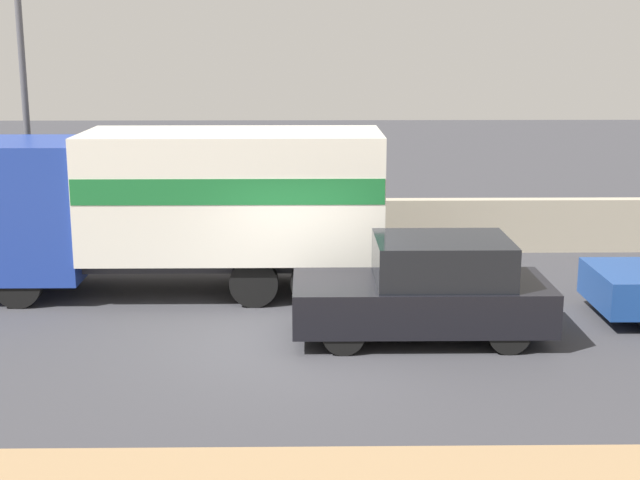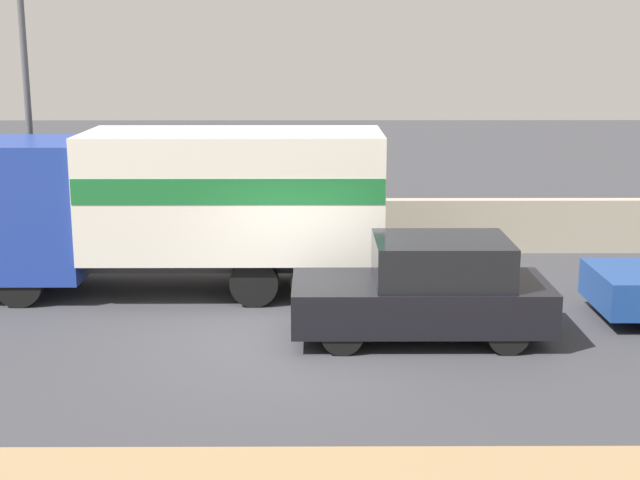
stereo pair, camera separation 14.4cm
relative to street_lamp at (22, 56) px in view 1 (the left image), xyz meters
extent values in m
plane|color=#38383D|center=(5.80, -5.25, -4.49)|extent=(80.00, 80.00, 0.00)
cube|color=#A39984|center=(5.80, 1.08, -3.87)|extent=(60.00, 0.35, 1.23)
cylinder|color=#4C4C51|center=(0.00, 0.00, -0.69)|extent=(0.14, 0.14, 7.60)
cube|color=navy|center=(0.62, -2.20, -2.81)|extent=(2.21, 2.29, 2.56)
cube|color=#2D2D33|center=(4.53, -2.20, -3.82)|extent=(5.62, 1.34, 0.25)
cube|color=silver|center=(4.53, -2.20, -2.53)|extent=(5.62, 2.43, 2.34)
cube|color=#19662D|center=(4.53, -2.20, -2.31)|extent=(5.59, 2.45, 0.47)
cylinder|color=black|center=(0.62, -3.18, -4.04)|extent=(0.90, 0.28, 0.90)
cylinder|color=black|center=(0.62, -1.23, -4.04)|extent=(0.90, 0.28, 0.90)
cylinder|color=black|center=(6.08, -3.18, -4.04)|extent=(0.90, 0.28, 0.90)
cylinder|color=black|center=(6.08, -1.23, -4.04)|extent=(0.90, 0.28, 0.90)
cylinder|color=black|center=(4.95, -3.18, -4.04)|extent=(0.90, 0.28, 0.90)
cylinder|color=black|center=(4.95, -1.23, -4.04)|extent=(0.90, 0.28, 0.90)
cube|color=black|center=(7.80, -4.99, -3.88)|extent=(4.19, 1.81, 0.72)
cube|color=black|center=(8.13, -4.99, -3.16)|extent=(2.18, 1.66, 0.71)
cylinder|color=black|center=(6.50, -5.78, -4.15)|extent=(0.67, 0.20, 0.67)
cylinder|color=black|center=(6.50, -4.21, -4.15)|extent=(0.67, 0.20, 0.67)
cylinder|color=black|center=(9.10, -5.78, -4.15)|extent=(0.67, 0.20, 0.67)
cylinder|color=black|center=(9.10, -4.21, -4.15)|extent=(0.67, 0.20, 0.67)
cylinder|color=black|center=(11.79, -3.21, -4.17)|extent=(0.64, 0.20, 0.64)
camera|label=1|loc=(5.94, -19.01, 0.37)|focal=50.00mm
camera|label=2|loc=(6.08, -19.01, 0.37)|focal=50.00mm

